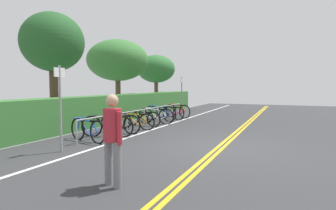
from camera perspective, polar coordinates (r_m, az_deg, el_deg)
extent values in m
cube|color=#353538|center=(8.27, 10.56, -8.48)|extent=(38.69, 10.90, 0.05)
cube|color=gold|center=(8.24, 11.11, -8.33)|extent=(34.82, 0.10, 0.00)
cube|color=gold|center=(8.28, 10.02, -8.27)|extent=(34.82, 0.10, 0.00)
cube|color=white|center=(9.47, -8.80, -6.70)|extent=(34.82, 0.12, 0.00)
cylinder|color=#9EA0A5|center=(8.78, -17.93, -5.33)|extent=(0.05, 0.05, 0.72)
cylinder|color=#9EA0A5|center=(9.86, -12.53, -4.22)|extent=(0.05, 0.05, 0.72)
cylinder|color=#9EA0A5|center=(11.02, -8.25, -3.32)|extent=(0.05, 0.05, 0.72)
cylinder|color=#9EA0A5|center=(12.23, -4.80, -2.57)|extent=(0.05, 0.05, 0.72)
cylinder|color=#9EA0A5|center=(13.48, -1.99, -1.96)|extent=(0.05, 0.05, 0.72)
cylinder|color=#9EA0A5|center=(14.76, 0.35, -1.44)|extent=(0.05, 0.05, 0.72)
cylinder|color=#9EA0A5|center=(16.06, 2.30, -1.01)|extent=(0.05, 0.05, 0.72)
cylinder|color=#9EA0A5|center=(12.20, -4.81, -0.90)|extent=(8.43, 0.04, 0.04)
torus|color=black|center=(9.64, -17.66, -4.62)|extent=(0.26, 0.73, 0.74)
torus|color=black|center=(8.81, -13.99, -5.34)|extent=(0.26, 0.73, 0.74)
cylinder|color=#1947B7|center=(9.31, -16.37, -4.36)|extent=(0.19, 0.57, 0.50)
cylinder|color=#1947B7|center=(9.23, -16.16, -3.04)|extent=(0.23, 0.68, 0.07)
cylinder|color=#1947B7|center=(9.03, -15.11, -4.70)|extent=(0.08, 0.17, 0.45)
cylinder|color=#1947B7|center=(8.96, -14.67, -5.69)|extent=(0.14, 0.37, 0.19)
cylinder|color=#1947B7|center=(8.87, -14.44, -4.33)|extent=(0.10, 0.25, 0.31)
cylinder|color=#1947B7|center=(9.57, -17.51, -3.69)|extent=(0.07, 0.14, 0.33)
cube|color=black|center=(8.94, -14.89, -3.15)|extent=(0.13, 0.21, 0.05)
cylinder|color=#1947B7|center=(9.50, -17.37, -2.45)|extent=(0.45, 0.15, 0.03)
torus|color=black|center=(10.05, -15.07, -4.19)|extent=(0.28, 0.73, 0.75)
torus|color=black|center=(9.73, -9.07, -4.37)|extent=(0.28, 0.73, 0.75)
cylinder|color=black|center=(9.91, -12.88, -3.77)|extent=(0.22, 0.60, 0.51)
cylinder|color=black|center=(9.86, -12.51, -2.48)|extent=(0.26, 0.72, 0.07)
cylinder|color=black|center=(9.80, -10.82, -3.92)|extent=(0.09, 0.18, 0.46)
cylinder|color=black|center=(9.79, -10.14, -4.79)|extent=(0.15, 0.39, 0.19)
cylinder|color=black|center=(9.74, -9.76, -3.50)|extent=(0.11, 0.26, 0.32)
cylinder|color=black|center=(10.01, -14.80, -3.27)|extent=(0.08, 0.15, 0.34)
cube|color=black|center=(9.75, -10.45, -2.45)|extent=(0.14, 0.21, 0.05)
cylinder|color=black|center=(9.97, -14.53, -2.05)|extent=(0.45, 0.17, 0.03)
torus|color=black|center=(10.84, -11.77, -3.62)|extent=(0.06, 0.72, 0.72)
torus|color=black|center=(10.32, -7.32, -3.95)|extent=(0.06, 0.72, 0.72)
cylinder|color=black|center=(10.63, -10.16, -3.30)|extent=(0.04, 0.56, 0.49)
cylinder|color=black|center=(10.57, -9.88, -2.16)|extent=(0.04, 0.66, 0.07)
cylinder|color=black|center=(10.45, -8.63, -3.50)|extent=(0.04, 0.16, 0.44)
cylinder|color=black|center=(10.41, -8.12, -4.30)|extent=(0.04, 0.36, 0.18)
cylinder|color=black|center=(10.35, -7.84, -3.14)|extent=(0.04, 0.24, 0.30)
cylinder|color=black|center=(10.79, -11.57, -2.81)|extent=(0.04, 0.13, 0.33)
cube|color=black|center=(10.39, -8.35, -2.17)|extent=(0.08, 0.20, 0.05)
cylinder|color=black|center=(10.74, -11.37, -1.72)|extent=(0.46, 0.03, 0.03)
torus|color=black|center=(11.59, -8.83, -3.18)|extent=(0.09, 0.69, 0.69)
torus|color=black|center=(11.14, -4.29, -3.43)|extent=(0.09, 0.69, 0.69)
cylinder|color=orange|center=(11.41, -7.17, -2.88)|extent=(0.07, 0.58, 0.47)
cylinder|color=orange|center=(11.35, -6.89, -1.87)|extent=(0.07, 0.69, 0.07)
cylinder|color=orange|center=(11.26, -5.62, -3.04)|extent=(0.05, 0.17, 0.42)
cylinder|color=orange|center=(11.23, -5.11, -3.75)|extent=(0.06, 0.37, 0.18)
cylinder|color=orange|center=(11.17, -4.81, -2.72)|extent=(0.05, 0.25, 0.29)
cylinder|color=orange|center=(11.55, -8.62, -2.45)|extent=(0.04, 0.14, 0.31)
cube|color=black|center=(11.20, -5.33, -1.86)|extent=(0.09, 0.20, 0.05)
cylinder|color=orange|center=(11.51, -8.41, -1.47)|extent=(0.46, 0.05, 0.03)
torus|color=black|center=(12.63, -7.17, -2.63)|extent=(0.09, 0.67, 0.67)
torus|color=black|center=(12.07, -2.87, -2.91)|extent=(0.09, 0.67, 0.67)
cylinder|color=black|center=(12.40, -5.61, -2.39)|extent=(0.07, 0.62, 0.46)
cylinder|color=black|center=(12.34, -5.33, -1.49)|extent=(0.07, 0.74, 0.07)
cylinder|color=black|center=(12.21, -4.14, -2.55)|extent=(0.04, 0.18, 0.41)
cylinder|color=black|center=(12.17, -3.65, -3.18)|extent=(0.06, 0.39, 0.17)
cylinder|color=black|center=(12.11, -3.36, -2.27)|extent=(0.05, 0.27, 0.28)
cylinder|color=black|center=(12.58, -6.97, -1.99)|extent=(0.04, 0.14, 0.30)
cube|color=black|center=(12.15, -3.86, -1.50)|extent=(0.09, 0.20, 0.05)
cylinder|color=black|center=(12.53, -6.77, -1.12)|extent=(0.46, 0.05, 0.03)
torus|color=black|center=(13.14, -4.52, -2.20)|extent=(0.11, 0.74, 0.74)
torus|color=black|center=(12.77, -0.39, -2.36)|extent=(0.11, 0.74, 0.74)
cylinder|color=white|center=(12.99, -3.00, -1.89)|extent=(0.08, 0.58, 0.50)
cylinder|color=white|center=(12.94, -2.74, -0.92)|extent=(0.08, 0.69, 0.07)
cylinder|color=white|center=(12.86, -1.59, -2.01)|extent=(0.05, 0.17, 0.45)
cylinder|color=white|center=(12.84, -1.13, -2.68)|extent=(0.06, 0.37, 0.19)
cylinder|color=white|center=(12.79, -0.85, -1.70)|extent=(0.05, 0.25, 0.31)
cylinder|color=white|center=(13.11, -4.32, -1.50)|extent=(0.05, 0.14, 0.33)
cube|color=black|center=(12.82, -1.32, -0.91)|extent=(0.09, 0.20, 0.05)
cylinder|color=white|center=(13.07, -4.13, -0.58)|extent=(0.46, 0.06, 0.03)
torus|color=black|center=(14.28, -3.38, -1.64)|extent=(0.17, 0.77, 0.77)
torus|color=black|center=(13.70, 0.28, -1.87)|extent=(0.17, 0.77, 0.77)
cylinder|color=#1947B7|center=(14.05, -2.04, -1.36)|extent=(0.12, 0.61, 0.53)
cylinder|color=#1947B7|center=(13.99, -1.81, -0.43)|extent=(0.14, 0.72, 0.07)
cylinder|color=#1947B7|center=(13.86, -0.79, -1.51)|extent=(0.06, 0.18, 0.47)
cylinder|color=#1947B7|center=(13.81, -0.38, -2.16)|extent=(0.09, 0.39, 0.19)
cylinder|color=#1947B7|center=(13.75, -0.14, -1.21)|extent=(0.07, 0.27, 0.33)
cylinder|color=#1947B7|center=(14.24, -3.20, -0.97)|extent=(0.06, 0.14, 0.35)
cube|color=black|center=(13.80, -0.55, -0.44)|extent=(0.11, 0.21, 0.05)
cylinder|color=#1947B7|center=(14.19, -3.03, -0.10)|extent=(0.46, 0.09, 0.03)
torus|color=black|center=(14.94, -0.99, -1.51)|extent=(0.22, 0.70, 0.71)
torus|color=black|center=(14.36, 2.11, -1.73)|extent=(0.22, 0.70, 0.71)
cylinder|color=purple|center=(14.71, 0.14, -1.27)|extent=(0.17, 0.56, 0.48)
cylinder|color=purple|center=(14.66, 0.34, -0.46)|extent=(0.20, 0.66, 0.07)
cylinder|color=purple|center=(14.52, 1.20, -1.41)|extent=(0.07, 0.17, 0.43)
cylinder|color=purple|center=(14.47, 1.55, -1.98)|extent=(0.12, 0.36, 0.18)
cylinder|color=purple|center=(14.41, 1.76, -1.16)|extent=(0.09, 0.25, 0.30)
cylinder|color=purple|center=(14.90, -0.84, -0.92)|extent=(0.07, 0.14, 0.32)
cube|color=black|center=(14.46, 1.41, -0.47)|extent=(0.13, 0.21, 0.05)
cylinder|color=purple|center=(14.85, -0.69, -0.15)|extent=(0.45, 0.14, 0.03)
torus|color=black|center=(15.81, 0.54, -1.13)|extent=(0.29, 0.73, 0.75)
torus|color=black|center=(15.18, 3.36, -1.34)|extent=(0.29, 0.73, 0.75)
cylinder|color=red|center=(15.56, 1.57, -0.89)|extent=(0.21, 0.55, 0.51)
cylinder|color=red|center=(15.50, 1.76, -0.07)|extent=(0.25, 0.65, 0.07)
cylinder|color=red|center=(15.35, 2.54, -1.02)|extent=(0.09, 0.17, 0.46)
cylinder|color=red|center=(15.30, 2.85, -1.60)|extent=(0.15, 0.35, 0.19)
cylinder|color=red|center=(15.24, 3.04, -0.77)|extent=(0.11, 0.25, 0.32)
cylinder|color=red|center=(15.76, 0.68, -0.54)|extent=(0.08, 0.14, 0.34)
cube|color=black|center=(15.29, 2.73, -0.08)|extent=(0.14, 0.21, 0.05)
cylinder|color=red|center=(15.72, 0.82, 0.23)|extent=(0.45, 0.17, 0.03)
cylinder|color=slate|center=(4.98, -10.12, -11.83)|extent=(0.14, 0.14, 0.79)
cylinder|color=slate|center=(5.19, -11.85, -11.21)|extent=(0.14, 0.14, 0.79)
cylinder|color=#B22633|center=(4.94, -11.11, -3.94)|extent=(0.32, 0.32, 0.56)
sphere|color=tan|center=(4.91, -11.18, 0.90)|extent=(0.21, 0.21, 0.21)
cylinder|color=#B22633|center=(4.79, -9.74, -4.63)|extent=(0.09, 0.09, 0.55)
cylinder|color=#B22633|center=(5.11, -12.38, -4.11)|extent=(0.09, 0.09, 0.55)
cylinder|color=gray|center=(7.91, -20.82, -0.75)|extent=(0.06, 0.06, 2.26)
cube|color=white|center=(7.89, -20.99, 6.16)|extent=(0.36, 0.03, 0.24)
cylinder|color=gray|center=(16.40, 2.78, 1.72)|extent=(0.06, 0.06, 2.22)
cube|color=white|center=(16.39, 2.79, 4.96)|extent=(0.36, 0.06, 0.24)
cube|color=#387533|center=(14.56, -9.35, -0.44)|extent=(17.43, 1.06, 1.29)
cylinder|color=#473323|center=(12.60, -21.91, 1.26)|extent=(0.34, 0.34, 2.43)
ellipsoid|color=#235626|center=(12.71, -22.18, 11.64)|extent=(2.53, 2.53, 2.39)
cylinder|color=brown|center=(16.61, -9.99, 1.53)|extent=(0.29, 0.29, 2.12)
ellipsoid|color=#387533|center=(16.66, -10.08, 8.84)|extent=(3.49, 3.49, 2.35)
cylinder|color=brown|center=(20.21, -2.40, 1.89)|extent=(0.27, 0.27, 2.04)
ellipsoid|color=#2D6B30|center=(20.24, -2.41, 7.26)|extent=(2.67, 2.67, 1.95)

